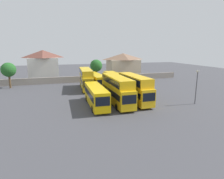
{
  "coord_description": "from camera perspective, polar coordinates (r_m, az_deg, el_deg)",
  "views": [
    {
      "loc": [
        -10.21,
        -30.37,
        9.61
      ],
      "look_at": [
        0.0,
        3.0,
        1.98
      ],
      "focal_mm": 30.24,
      "sensor_mm": 36.0,
      "label": 1
    }
  ],
  "objects": [
    {
      "name": "lamp_post_lot_edge",
      "position": [
        35.8,
        24.2,
        1.27
      ],
      "size": [
        0.5,
        0.24,
        5.94
      ],
      "color": "#4C4C51",
      "rests_on": "ground"
    },
    {
      "name": "ground",
      "position": [
        50.36,
        -5.0,
        1.29
      ],
      "size": [
        140.0,
        140.0,
        0.0
      ],
      "primitive_type": "plane",
      "color": "#424247"
    },
    {
      "name": "bus_6",
      "position": [
        47.07,
        0.98,
        3.06
      ],
      "size": [
        3.27,
        11.3,
        3.55
      ],
      "rotation": [
        0.0,
        0.0,
        -1.51
      ],
      "color": "gold",
      "rests_on": "ground"
    },
    {
      "name": "tree_left_of_lot",
      "position": [
        58.19,
        -4.81,
        7.17
      ],
      "size": [
        3.72,
        3.72,
        6.32
      ],
      "color": "brown",
      "rests_on": "ground"
    },
    {
      "name": "house_terrace_centre",
      "position": [
        66.21,
        3.36,
        7.5
      ],
      "size": [
        10.74,
        7.78,
        7.97
      ],
      "color": "#C6B293",
      "rests_on": "ground"
    },
    {
      "name": "bus_2",
      "position": [
        33.0,
        1.53,
        0.31
      ],
      "size": [
        2.7,
        11.36,
        4.86
      ],
      "rotation": [
        0.0,
        0.0,
        -1.57
      ],
      "color": "gold",
      "rests_on": "ground"
    },
    {
      "name": "bus_5",
      "position": [
        46.01,
        -4.92,
        2.77
      ],
      "size": [
        3.11,
        11.0,
        3.51
      ],
      "rotation": [
        0.0,
        0.0,
        -1.52
      ],
      "color": "yellow",
      "rests_on": "ground"
    },
    {
      "name": "house_terrace_left",
      "position": [
        62.21,
        -19.97,
        7.03
      ],
      "size": [
        9.02,
        6.7,
        9.12
      ],
      "color": "silver",
      "rests_on": "ground"
    },
    {
      "name": "tree_behind_wall",
      "position": [
        52.5,
        -28.82,
        5.22
      ],
      "size": [
        3.49,
        3.49,
        6.28
      ],
      "color": "brown",
      "rests_on": "ground"
    },
    {
      "name": "depot_boundary_wall",
      "position": [
        55.78,
        -6.26,
        3.28
      ],
      "size": [
        56.0,
        0.5,
        1.8
      ],
      "primitive_type": "cube",
      "color": "gray",
      "rests_on": "ground"
    },
    {
      "name": "bus_1",
      "position": [
        31.87,
        -4.88,
        -1.66
      ],
      "size": [
        2.74,
        10.58,
        3.37
      ],
      "rotation": [
        0.0,
        0.0,
        -1.6
      ],
      "color": "#E6B40A",
      "rests_on": "ground"
    },
    {
      "name": "bus_4",
      "position": [
        45.51,
        -7.84,
        3.52
      ],
      "size": [
        3.26,
        11.28,
        4.83
      ],
      "rotation": [
        0.0,
        0.0,
        -1.65
      ],
      "color": "gold",
      "rests_on": "ground"
    },
    {
      "name": "bus_3",
      "position": [
        34.42,
        6.86,
        0.73
      ],
      "size": [
        2.69,
        10.66,
        4.86
      ],
      "rotation": [
        0.0,
        0.0,
        -1.55
      ],
      "color": "gold",
      "rests_on": "ground"
    }
  ]
}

